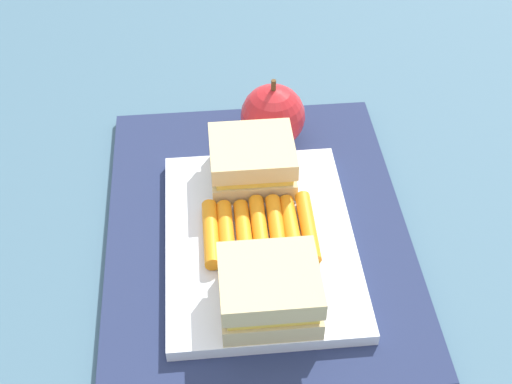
{
  "coord_description": "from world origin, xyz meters",
  "views": [
    {
      "loc": [
        -0.45,
        0.04,
        0.49
      ],
      "look_at": [
        0.01,
        0.0,
        0.04
      ],
      "focal_mm": 49.18,
      "sensor_mm": 36.0,
      "label": 1
    }
  ],
  "objects_px": {
    "sandwich_half_right": "(252,161)",
    "apple": "(273,116)",
    "food_tray": "(260,241)",
    "carrot_sticks_bundle": "(259,231)",
    "sandwich_half_left": "(269,290)"
  },
  "relations": [
    {
      "from": "sandwich_half_right",
      "to": "apple",
      "type": "relative_size",
      "value": 1.02
    },
    {
      "from": "food_tray",
      "to": "apple",
      "type": "distance_m",
      "value": 0.15
    },
    {
      "from": "sandwich_half_right",
      "to": "apple",
      "type": "xyz_separation_m",
      "value": [
        0.07,
        -0.03,
        -0.0
      ]
    },
    {
      "from": "carrot_sticks_bundle",
      "to": "apple",
      "type": "xyz_separation_m",
      "value": [
        0.15,
        -0.03,
        0.01
      ]
    },
    {
      "from": "carrot_sticks_bundle",
      "to": "apple",
      "type": "height_order",
      "value": "apple"
    },
    {
      "from": "food_tray",
      "to": "carrot_sticks_bundle",
      "type": "relative_size",
      "value": 2.26
    },
    {
      "from": "sandwich_half_right",
      "to": "apple",
      "type": "height_order",
      "value": "apple"
    },
    {
      "from": "apple",
      "to": "sandwich_half_left",
      "type": "bearing_deg",
      "value": 172.97
    },
    {
      "from": "apple",
      "to": "carrot_sticks_bundle",
      "type": "bearing_deg",
      "value": 169.13
    },
    {
      "from": "sandwich_half_left",
      "to": "carrot_sticks_bundle",
      "type": "height_order",
      "value": "sandwich_half_left"
    },
    {
      "from": "food_tray",
      "to": "sandwich_half_left",
      "type": "relative_size",
      "value": 2.88
    },
    {
      "from": "sandwich_half_right",
      "to": "food_tray",
      "type": "bearing_deg",
      "value": 180.0
    },
    {
      "from": "food_tray",
      "to": "apple",
      "type": "height_order",
      "value": "apple"
    },
    {
      "from": "food_tray",
      "to": "sandwich_half_left",
      "type": "bearing_deg",
      "value": 180.0
    },
    {
      "from": "sandwich_half_left",
      "to": "apple",
      "type": "distance_m",
      "value": 0.23
    }
  ]
}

